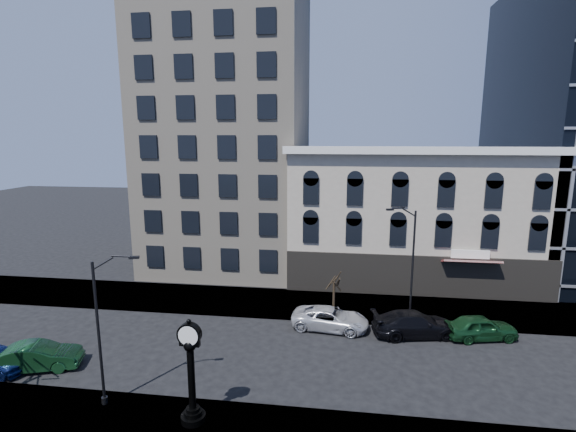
# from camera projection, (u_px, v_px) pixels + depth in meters

# --- Properties ---
(ground) EXTENTS (160.00, 160.00, 0.00)m
(ground) POSITION_uv_depth(u_px,v_px,m) (248.00, 353.00, 25.99)
(ground) COLOR black
(ground) RESTS_ON ground
(sidewalk_far) EXTENTS (160.00, 6.00, 0.12)m
(sidewalk_far) POSITION_uv_depth(u_px,v_px,m) (270.00, 302.00, 33.77)
(sidewalk_far) COLOR gray
(sidewalk_far) RESTS_ON ground
(cream_tower) EXTENTS (15.90, 15.40, 42.50)m
(cream_tower) POSITION_uv_depth(u_px,v_px,m) (227.00, 75.00, 41.55)
(cream_tower) COLOR #BEB099
(cream_tower) RESTS_ON ground
(victorian_row) EXTENTS (22.60, 11.19, 12.50)m
(victorian_row) POSITION_uv_depth(u_px,v_px,m) (411.00, 216.00, 38.79)
(victorian_row) COLOR #B9AC98
(victorian_row) RESTS_ON ground
(street_clock) EXTENTS (1.16, 1.16, 5.11)m
(street_clock) POSITION_uv_depth(u_px,v_px,m) (191.00, 376.00, 19.19)
(street_clock) COLOR black
(street_clock) RESTS_ON sidewalk_near
(street_lamp_near) EXTENTS (1.97, 0.76, 7.81)m
(street_lamp_near) POSITION_uv_depth(u_px,v_px,m) (107.00, 291.00, 19.87)
(street_lamp_near) COLOR black
(street_lamp_near) RESTS_ON sidewalk_near
(street_lamp_far) EXTENTS (2.15, 0.88, 8.56)m
(street_lamp_far) POSITION_uv_depth(u_px,v_px,m) (406.00, 234.00, 29.11)
(street_lamp_far) COLOR black
(street_lamp_far) RESTS_ON sidewalk_far
(bare_tree_far) EXTENTS (2.07, 2.07, 3.55)m
(bare_tree_far) POSITION_uv_depth(u_px,v_px,m) (334.00, 277.00, 31.73)
(bare_tree_far) COLOR #2F2417
(bare_tree_far) RESTS_ON sidewalk_far
(car_near_b) EXTENTS (5.02, 3.03, 1.56)m
(car_near_b) POSITION_uv_depth(u_px,v_px,m) (37.00, 357.00, 24.05)
(car_near_b) COLOR #143F1E
(car_near_b) RESTS_ON ground
(car_far_a) EXTENTS (5.58, 3.05, 1.48)m
(car_far_a) POSITION_uv_depth(u_px,v_px,m) (330.00, 319.00, 29.17)
(car_far_a) COLOR silver
(car_far_a) RESTS_ON ground
(car_far_b) EXTENTS (6.06, 3.37, 1.66)m
(car_far_b) POSITION_uv_depth(u_px,v_px,m) (415.00, 324.00, 28.14)
(car_far_b) COLOR black
(car_far_b) RESTS_ON ground
(car_far_c) EXTENTS (4.93, 2.78, 1.58)m
(car_far_c) POSITION_uv_depth(u_px,v_px,m) (481.00, 327.00, 27.72)
(car_far_c) COLOR #143F1E
(car_far_c) RESTS_ON ground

